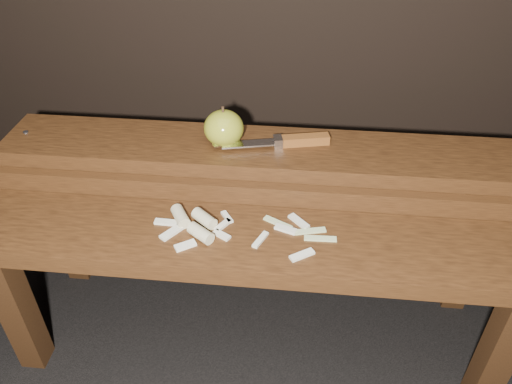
# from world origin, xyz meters

# --- Properties ---
(ground) EXTENTS (60.00, 60.00, 0.00)m
(ground) POSITION_xyz_m (0.00, 0.00, 0.00)
(ground) COLOR black
(bench_front_tier) EXTENTS (1.20, 0.20, 0.42)m
(bench_front_tier) POSITION_xyz_m (0.00, -0.06, 0.35)
(bench_front_tier) COLOR black
(bench_front_tier) RESTS_ON ground
(bench_rear_tier) EXTENTS (1.20, 0.21, 0.50)m
(bench_rear_tier) POSITION_xyz_m (0.00, 0.17, 0.41)
(bench_rear_tier) COLOR black
(bench_rear_tier) RESTS_ON ground
(apple) EXTENTS (0.09, 0.09, 0.09)m
(apple) POSITION_xyz_m (-0.08, 0.17, 0.54)
(apple) COLOR olive
(apple) RESTS_ON bench_rear_tier
(knife) EXTENTS (0.26, 0.08, 0.02)m
(knife) POSITION_xyz_m (0.07, 0.18, 0.51)
(knife) COLOR brown
(knife) RESTS_ON bench_rear_tier
(apple_scraps) EXTENTS (0.38, 0.14, 0.03)m
(apple_scraps) POSITION_xyz_m (-0.08, -0.04, 0.43)
(apple_scraps) COLOR beige
(apple_scraps) RESTS_ON bench_front_tier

